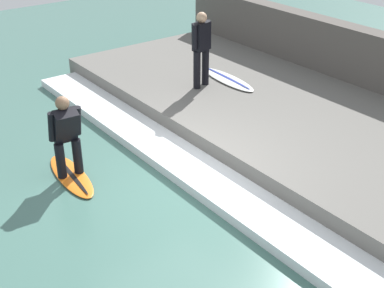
{
  "coord_description": "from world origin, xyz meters",
  "views": [
    {
      "loc": [
        -4.47,
        -6.46,
        5.0
      ],
      "look_at": [
        0.43,
        0.0,
        0.7
      ],
      "focal_mm": 50.0,
      "sensor_mm": 36.0,
      "label": 1
    }
  ],
  "objects_px": {
    "surfer_riding": "(66,133)",
    "surfer_waiting_near": "(201,46)",
    "surfboard_waiting_near": "(228,79)",
    "surfboard_riding": "(71,176)"
  },
  "relations": [
    {
      "from": "surfer_riding",
      "to": "surfer_waiting_near",
      "type": "height_order",
      "value": "surfer_waiting_near"
    },
    {
      "from": "surfer_riding",
      "to": "surfer_waiting_near",
      "type": "xyz_separation_m",
      "value": [
        3.84,
        1.14,
        0.52
      ]
    },
    {
      "from": "surfer_waiting_near",
      "to": "surfboard_waiting_near",
      "type": "relative_size",
      "value": 0.92
    },
    {
      "from": "surfer_riding",
      "to": "surfboard_waiting_near",
      "type": "xyz_separation_m",
      "value": [
        4.55,
        1.03,
        -0.4
      ]
    },
    {
      "from": "surfboard_riding",
      "to": "surfboard_waiting_near",
      "type": "bearing_deg",
      "value": 12.8
    },
    {
      "from": "surfboard_riding",
      "to": "surfboard_waiting_near",
      "type": "xyz_separation_m",
      "value": [
        4.55,
        1.03,
        0.46
      ]
    },
    {
      "from": "surfer_riding",
      "to": "surfboard_waiting_near",
      "type": "bearing_deg",
      "value": 12.8
    },
    {
      "from": "surfboard_riding",
      "to": "surfboard_waiting_near",
      "type": "relative_size",
      "value": 0.95
    },
    {
      "from": "surfer_riding",
      "to": "surfer_waiting_near",
      "type": "distance_m",
      "value": 4.04
    },
    {
      "from": "surfboard_riding",
      "to": "surfer_riding",
      "type": "height_order",
      "value": "surfer_riding"
    }
  ]
}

